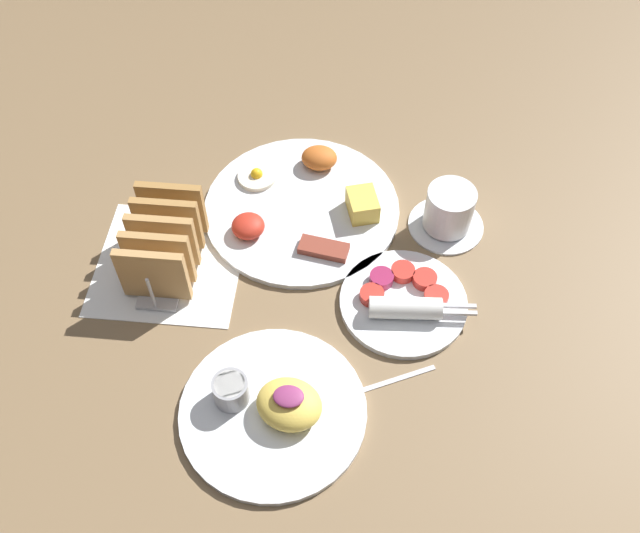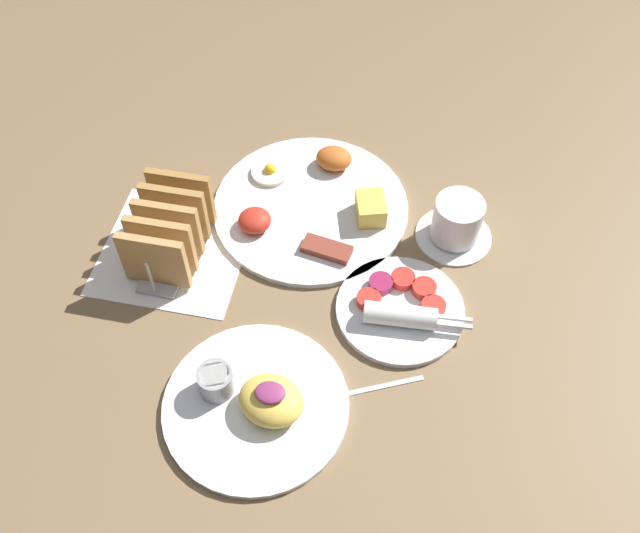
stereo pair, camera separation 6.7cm
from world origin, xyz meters
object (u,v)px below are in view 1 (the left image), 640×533
at_px(plate_breakfast, 303,205).
at_px(plate_foreground, 273,407).
at_px(toast_rack, 164,242).
at_px(plate_condiments, 404,300).
at_px(coffee_cup, 449,211).

distance_m(plate_breakfast, plate_foreground, 0.36).
height_order(plate_foreground, toast_rack, toast_rack).
relative_size(plate_foreground, toast_rack, 1.39).
bearing_deg(plate_foreground, plate_breakfast, 89.81).
distance_m(plate_condiments, coffee_cup, 0.17).
bearing_deg(plate_foreground, coffee_cup, 56.06).
relative_size(plate_breakfast, plate_foreground, 1.27).
height_order(plate_breakfast, plate_foreground, plate_foreground).
height_order(plate_condiments, plate_foreground, plate_foreground).
bearing_deg(plate_breakfast, toast_rack, -146.28).
bearing_deg(plate_condiments, coffee_cup, 67.91).
bearing_deg(coffee_cup, toast_rack, -164.99).
xyz_separation_m(plate_breakfast, plate_foreground, (-0.00, -0.36, 0.01)).
bearing_deg(toast_rack, coffee_cup, 15.01).
relative_size(plate_condiments, coffee_cup, 1.65).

